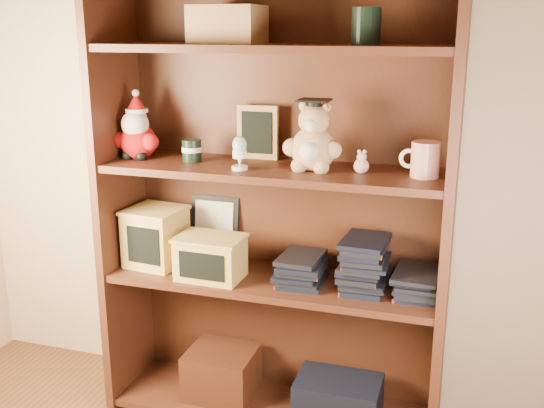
{
  "coord_description": "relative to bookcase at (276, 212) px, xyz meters",
  "views": [
    {
      "loc": [
        0.46,
        -0.68,
        1.4
      ],
      "look_at": [
        -0.17,
        1.3,
        0.82
      ],
      "focal_mm": 42.0,
      "sensor_mm": 36.0,
      "label": 1
    }
  ],
  "objects": [
    {
      "name": "chalkboard_plaque",
      "position": [
        -0.09,
        0.06,
        0.26
      ],
      "size": [
        0.15,
        0.08,
        0.19
      ],
      "color": "#9E7547",
      "rests_on": "shelf_upper"
    },
    {
      "name": "certificate_frame",
      "position": [
        -0.27,
        0.09,
        -0.11
      ],
      "size": [
        0.19,
        0.05,
        0.24
      ],
      "color": "black",
      "rests_on": "shelf_lower"
    },
    {
      "name": "santa_plush",
      "position": [
        -0.5,
        -0.06,
        0.26
      ],
      "size": [
        0.18,
        0.13,
        0.25
      ],
      "color": "#A50F0F",
      "rests_on": "shelf_upper"
    },
    {
      "name": "book_stack_mid",
      "position": [
        0.33,
        -0.05,
        -0.14
      ],
      "size": [
        0.14,
        0.2,
        0.18
      ],
      "color": "black",
      "rests_on": "shelf_lower"
    },
    {
      "name": "egg_cup",
      "position": [
        -0.08,
        -0.13,
        0.23
      ],
      "size": [
        0.05,
        0.05,
        0.11
      ],
      "color": "white",
      "rests_on": "shelf_upper"
    },
    {
      "name": "pencils_box",
      "position": [
        -0.2,
        -0.12,
        -0.15
      ],
      "size": [
        0.24,
        0.17,
        0.15
      ],
      "color": "tan",
      "rests_on": "shelf_lower"
    },
    {
      "name": "shelf_upper",
      "position": [
        0.0,
        -0.05,
        0.16
      ],
      "size": [
        1.14,
        0.33,
        0.02
      ],
      "color": "#492315",
      "rests_on": "ground"
    },
    {
      "name": "teachers_tin",
      "position": [
        -0.29,
        -0.05,
        0.21
      ],
      "size": [
        0.07,
        0.07,
        0.08
      ],
      "color": "black",
      "rests_on": "shelf_upper"
    },
    {
      "name": "grad_teddy_bear",
      "position": [
        0.14,
        -0.06,
        0.26
      ],
      "size": [
        0.2,
        0.17,
        0.24
      ],
      "color": "tan",
      "rests_on": "shelf_upper"
    },
    {
      "name": "room_envelope",
      "position": [
        0.17,
        -1.36,
        0.63
      ],
      "size": [
        3.04,
        3.04,
        2.51
      ],
      "color": "#55361D",
      "rests_on": "ground"
    },
    {
      "name": "bookcase",
      "position": [
        0.0,
        0.0,
        0.0
      ],
      "size": [
        1.2,
        0.35,
        1.6
      ],
      "color": "#492315",
      "rests_on": "ground"
    },
    {
      "name": "treats_box",
      "position": [
        -0.45,
        -0.05,
        -0.12
      ],
      "size": [
        0.22,
        0.22,
        0.21
      ],
      "color": "tan",
      "rests_on": "shelf_lower"
    },
    {
      "name": "teacher_mug",
      "position": [
        0.5,
        -0.05,
        0.23
      ],
      "size": [
        0.13,
        0.09,
        0.11
      ],
      "color": "silver",
      "rests_on": "shelf_upper"
    },
    {
      "name": "book_stack_left",
      "position": [
        0.1,
        -0.05,
        -0.18
      ],
      "size": [
        0.14,
        0.2,
        0.1
      ],
      "color": "black",
      "rests_on": "shelf_lower"
    },
    {
      "name": "book_stack_right",
      "position": [
        0.5,
        -0.05,
        -0.18
      ],
      "size": [
        0.14,
        0.2,
        0.1
      ],
      "color": "black",
      "rests_on": "shelf_lower"
    },
    {
      "name": "shelf_lower",
      "position": [
        0.0,
        -0.05,
        -0.24
      ],
      "size": [
        1.14,
        0.33,
        0.02
      ],
      "color": "#492315",
      "rests_on": "ground"
    },
    {
      "name": "pink_figurine",
      "position": [
        0.3,
        -0.05,
        0.2
      ],
      "size": [
        0.05,
        0.05,
        0.08
      ],
      "color": "#D8A7A7",
      "rests_on": "shelf_upper"
    }
  ]
}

